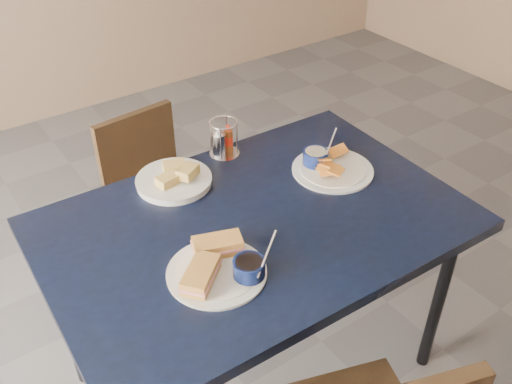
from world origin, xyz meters
TOP-DOWN VIEW (x-y plane):
  - dining_table at (0.08, 0.04)m, footprint 1.32×0.90m
  - chair_far at (0.06, 0.80)m, footprint 0.39×0.38m
  - sandwich_plate at (-0.14, -0.09)m, footprint 0.31×0.28m
  - plantain_plate at (0.44, 0.13)m, footprint 0.28×0.28m
  - bread_basket at (-0.04, 0.36)m, footprint 0.25×0.25m
  - condiment_caddy at (0.20, 0.42)m, footprint 0.11×0.11m

SIDE VIEW (x-z plane):
  - chair_far at x=0.06m, z-range 0.06..0.81m
  - dining_table at x=0.08m, z-range 0.31..1.06m
  - plantain_plate at x=0.44m, z-range 0.71..0.83m
  - bread_basket at x=-0.04m, z-range 0.73..0.80m
  - sandwich_plate at x=-0.14m, z-range 0.71..0.83m
  - condiment_caddy at x=0.20m, z-range 0.74..0.87m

